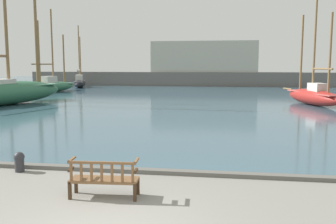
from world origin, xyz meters
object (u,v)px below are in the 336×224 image
park_bench (104,178)px  sailboat_distant_harbor (314,94)px  sailboat_outer_port (80,82)px  sailboat_nearest_starboard (52,85)px  mooring_bollard (19,161)px  sailboat_mid_starboard (6,90)px

park_bench → sailboat_distant_harbor: (9.40, 21.31, 0.39)m
park_bench → sailboat_distant_harbor: sailboat_distant_harbor is taller
park_bench → sailboat_distant_harbor: bearing=66.2°
park_bench → sailboat_outer_port: 42.74m
park_bench → sailboat_nearest_starboard: bearing=117.7°
mooring_bollard → sailboat_nearest_starboard: bearing=114.1°
sailboat_distant_harbor → mooring_bollard: (-12.54, -19.61, -0.54)m
sailboat_distant_harbor → mooring_bollard: size_ratio=15.73×
mooring_bollard → sailboat_outer_port: bearing=109.4°
sailboat_mid_starboard → sailboat_distant_harbor: sailboat_mid_starboard is taller
park_bench → sailboat_nearest_starboard: sailboat_nearest_starboard is taller
sailboat_mid_starboard → mooring_bollard: sailboat_mid_starboard is taller
sailboat_distant_harbor → mooring_bollard: bearing=-122.6°
sailboat_nearest_starboard → sailboat_outer_port: bearing=91.9°
sailboat_nearest_starboard → sailboat_outer_port: sailboat_nearest_starboard is taller
park_bench → sailboat_outer_port: (-16.45, 39.44, 0.31)m
sailboat_mid_starboard → sailboat_nearest_starboard: size_ratio=1.48×
sailboat_nearest_starboard → sailboat_mid_starboard: bearing=-78.7°
sailboat_distant_harbor → sailboat_outer_port: bearing=145.0°
park_bench → mooring_bollard: 3.57m
sailboat_distant_harbor → sailboat_nearest_starboard: size_ratio=1.03×
sailboat_mid_starboard → sailboat_nearest_starboard: sailboat_mid_starboard is taller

